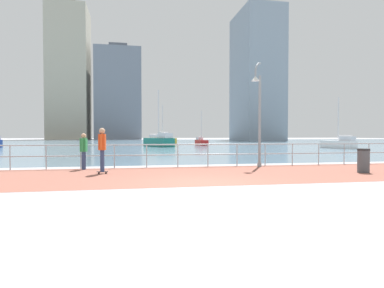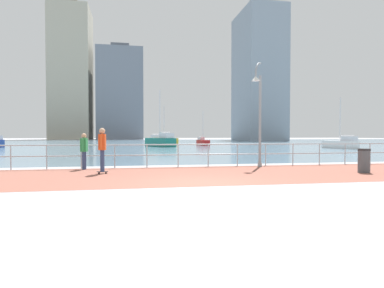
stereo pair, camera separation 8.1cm
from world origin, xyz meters
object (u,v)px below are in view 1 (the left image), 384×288
skateboarder (102,146)px  bystander (84,148)px  trash_bin (363,160)px  sailboat_white (201,142)px  sailboat_navy (339,144)px  sailboat_gray (159,141)px  sailboat_blue (162,140)px  lamppost (258,109)px

skateboarder → bystander: size_ratio=1.12×
trash_bin → sailboat_white: sailboat_white is taller
bystander → sailboat_navy: bearing=35.8°
sailboat_gray → sailboat_white: bearing=36.5°
bystander → sailboat_blue: 38.52m
bystander → trash_bin: size_ratio=1.64×
skateboarder → sailboat_navy: size_ratio=0.31×
bystander → sailboat_white: 33.11m
lamppost → sailboat_navy: 24.25m
skateboarder → sailboat_navy: bearing=39.5°
sailboat_gray → sailboat_blue: (1.36, 11.67, -0.08)m
skateboarder → bystander: 1.94m
lamppost → sailboat_navy: (16.44, 17.71, -2.09)m
sailboat_navy → sailboat_gray: sailboat_gray is taller
lamppost → sailboat_gray: 26.79m
trash_bin → sailboat_gray: size_ratio=0.13×
bystander → sailboat_navy: (24.02, 17.33, -0.36)m
sailboat_gray → sailboat_blue: bearing=83.3°
skateboarder → sailboat_blue: bearing=81.5°
lamppost → skateboarder: bearing=-168.7°
skateboarder → bystander: bearing=117.5°
sailboat_white → sailboat_gray: (-6.34, -4.69, 0.21)m
bystander → sailboat_gray: bearing=78.3°
lamppost → skateboarder: (-6.69, -1.34, -1.59)m
sailboat_gray → bystander: bearing=-101.7°
sailboat_navy → lamppost: bearing=-132.9°
lamppost → bystander: size_ratio=3.10×
sailboat_blue → trash_bin: bearing=-84.4°
lamppost → trash_bin: size_ratio=5.09×
lamppost → sailboat_gray: sailboat_gray is taller
lamppost → sailboat_gray: size_ratio=0.67×
sailboat_white → sailboat_blue: size_ratio=0.78×
trash_bin → sailboat_navy: 24.36m
trash_bin → sailboat_white: size_ratio=0.19×
skateboarder → sailboat_gray: 28.33m
sailboat_navy → sailboat_white: size_ratio=1.14×
sailboat_white → lamppost: bearing=-97.6°
skateboarder → bystander: skateboarder is taller
bystander → sailboat_white: sailboat_white is taller
lamppost → bystander: (-7.58, 0.38, -1.73)m
bystander → trash_bin: bystander is taller
skateboarder → bystander: (-0.89, 1.72, -0.14)m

